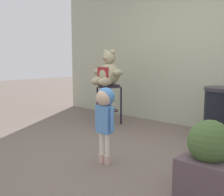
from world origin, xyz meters
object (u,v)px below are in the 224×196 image
planter_with_shrub (209,162)px  teddy_bear (108,72)px  child_walking (105,109)px  trash_bin (221,114)px  bar_stool_with_teddy (109,96)px

planter_with_shrub → teddy_bear: bearing=150.9°
child_walking → trash_bin: 1.90m
bar_stool_with_teddy → trash_bin: 1.91m
trash_bin → planter_with_shrub: (0.57, -1.73, -0.08)m
bar_stool_with_teddy → child_walking: size_ratio=0.82×
child_walking → bar_stool_with_teddy: bearing=-49.9°
bar_stool_with_teddy → trash_bin: trash_bin is taller
bar_stool_with_teddy → trash_bin: size_ratio=0.92×
teddy_bear → child_walking: size_ratio=0.72×
trash_bin → planter_with_shrub: trash_bin is taller
bar_stool_with_teddy → planter_with_shrub: bearing=-29.6°
trash_bin → planter_with_shrub: bearing=-71.7°
teddy_bear → child_walking: (1.27, -1.41, -0.31)m
child_walking → trash_bin: bearing=-110.3°
planter_with_shrub → child_walking: bearing=-177.7°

